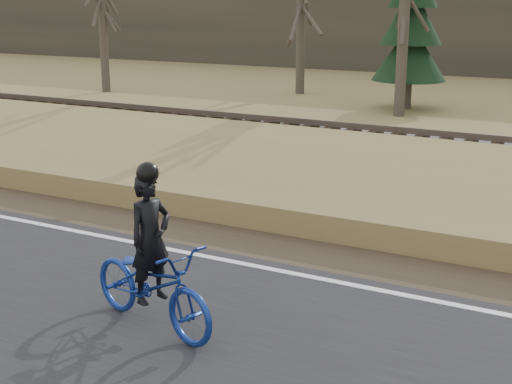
% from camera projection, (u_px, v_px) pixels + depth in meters
% --- Properties ---
extents(ground, '(120.00, 120.00, 0.00)m').
position_uv_depth(ground, '(291.00, 283.00, 9.97)').
color(ground, olive).
rests_on(ground, ground).
extents(road, '(120.00, 6.00, 0.06)m').
position_uv_depth(road, '(195.00, 359.00, 7.84)').
color(road, black).
rests_on(road, ground).
extents(edge_line, '(120.00, 0.12, 0.01)m').
position_uv_depth(edge_line, '(297.00, 274.00, 10.13)').
color(edge_line, silver).
rests_on(edge_line, road).
extents(shoulder, '(120.00, 1.60, 0.04)m').
position_uv_depth(shoulder, '(325.00, 255.00, 10.99)').
color(shoulder, '#473A2B').
rests_on(shoulder, ground).
extents(embankment, '(120.00, 5.00, 0.44)m').
position_uv_depth(embankment, '(386.00, 196.00, 13.49)').
color(embankment, olive).
rests_on(embankment, ground).
extents(ballast, '(120.00, 3.00, 0.45)m').
position_uv_depth(ballast, '(437.00, 157.00, 16.72)').
color(ballast, slate).
rests_on(ballast, ground).
extents(railroad, '(120.00, 2.40, 0.29)m').
position_uv_depth(railroad, '(438.00, 145.00, 16.64)').
color(railroad, black).
rests_on(railroad, ballast).
extents(cyclist, '(2.18, 1.24, 2.03)m').
position_uv_depth(cyclist, '(152.00, 276.00, 8.36)').
color(cyclist, navy).
rests_on(cyclist, road).
extents(bare_tree_far_left, '(0.36, 0.36, 6.47)m').
position_uv_depth(bare_tree_far_left, '(102.00, 12.00, 29.07)').
color(bare_tree_far_left, '#453D32').
rests_on(bare_tree_far_left, ground).
extents(bare_tree_near_left, '(0.36, 0.36, 6.61)m').
position_uv_depth(bare_tree_near_left, '(404.00, 15.00, 22.99)').
color(bare_tree_near_left, '#453D32').
rests_on(bare_tree_near_left, ground).
extents(conifer, '(2.60, 2.60, 6.71)m').
position_uv_depth(conifer, '(412.00, 17.00, 24.52)').
color(conifer, '#453D32').
rests_on(conifer, ground).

